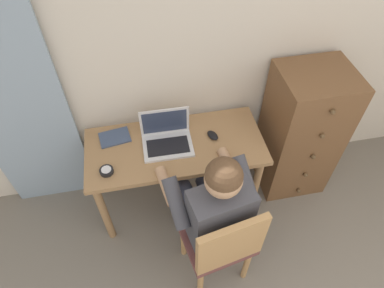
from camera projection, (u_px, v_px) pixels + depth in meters
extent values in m
cube|color=beige|center=(240.00, 41.00, 2.23)|extent=(4.80, 0.05, 2.50)
cube|color=#8EA3B7|center=(9.00, 94.00, 2.10)|extent=(0.64, 0.03, 2.20)
cube|color=#9E754C|center=(175.00, 147.00, 2.36)|extent=(1.24, 0.56, 0.03)
cylinder|color=#9E754C|center=(104.00, 213.00, 2.41)|extent=(0.06, 0.06, 0.68)
cylinder|color=#9E754C|center=(255.00, 188.00, 2.56)|extent=(0.06, 0.06, 0.68)
cylinder|color=#9E754C|center=(103.00, 165.00, 2.70)|extent=(0.06, 0.06, 0.68)
cylinder|color=#9E754C|center=(239.00, 145.00, 2.84)|extent=(0.06, 0.06, 0.68)
cube|color=brown|center=(300.00, 133.00, 2.62)|extent=(0.51, 0.45, 1.13)
sphere|color=brown|center=(299.00, 191.00, 2.81)|extent=(0.04, 0.04, 0.04)
sphere|color=brown|center=(306.00, 175.00, 2.64)|extent=(0.04, 0.04, 0.04)
sphere|color=brown|center=(313.00, 157.00, 2.47)|extent=(0.04, 0.04, 0.04)
sphere|color=brown|center=(322.00, 136.00, 2.30)|extent=(0.04, 0.04, 0.04)
sphere|color=brown|center=(333.00, 112.00, 2.13)|extent=(0.04, 0.04, 0.04)
cube|color=brown|center=(216.00, 236.00, 2.18)|extent=(0.48, 0.47, 0.05)
cube|color=tan|center=(231.00, 245.00, 1.89)|extent=(0.42, 0.11, 0.42)
cylinder|color=tan|center=(226.00, 224.00, 2.49)|extent=(0.04, 0.04, 0.43)
cylinder|color=tan|center=(183.00, 240.00, 2.41)|extent=(0.04, 0.04, 0.43)
cylinder|color=tan|center=(247.00, 264.00, 2.30)|extent=(0.04, 0.04, 0.43)
cylinder|color=tan|center=(200.00, 283.00, 2.22)|extent=(0.04, 0.04, 0.43)
cylinder|color=#33384C|center=(216.00, 201.00, 2.30)|extent=(0.21, 0.42, 0.14)
cylinder|color=#33384C|center=(191.00, 209.00, 2.26)|extent=(0.21, 0.42, 0.14)
cylinder|color=#33384C|center=(203.00, 197.00, 2.61)|extent=(0.11, 0.11, 0.50)
cylinder|color=#33384C|center=(182.00, 204.00, 2.57)|extent=(0.11, 0.11, 0.50)
cube|color=#3F3F47|center=(220.00, 216.00, 1.96)|extent=(0.39, 0.26, 0.46)
cylinder|color=#3F3F47|center=(245.00, 180.00, 2.03)|extent=(0.14, 0.31, 0.25)
cylinder|color=#3F3F47|center=(176.00, 203.00, 1.93)|extent=(0.14, 0.31, 0.25)
cylinder|color=tan|center=(229.00, 166.00, 2.24)|extent=(0.12, 0.28, 0.11)
cylinder|color=tan|center=(166.00, 186.00, 2.13)|extent=(0.12, 0.28, 0.11)
sphere|color=tan|center=(223.00, 179.00, 1.70)|extent=(0.20, 0.20, 0.20)
sphere|color=#513823|center=(224.00, 176.00, 1.68)|extent=(0.20, 0.20, 0.20)
cube|color=silver|center=(168.00, 146.00, 2.33)|extent=(0.34, 0.25, 0.02)
cube|color=black|center=(168.00, 146.00, 2.31)|extent=(0.29, 0.16, 0.00)
cube|color=silver|center=(165.00, 121.00, 2.32)|extent=(0.34, 0.02, 0.22)
cube|color=#2D3851|center=(165.00, 122.00, 2.31)|extent=(0.31, 0.01, 0.18)
ellipsoid|color=black|center=(213.00, 135.00, 2.38)|extent=(0.09, 0.12, 0.03)
cylinder|color=black|center=(107.00, 171.00, 2.18)|extent=(0.09, 0.09, 0.03)
cylinder|color=silver|center=(106.00, 169.00, 2.17)|extent=(0.06, 0.06, 0.00)
cube|color=#3D4C6B|center=(115.00, 137.00, 2.38)|extent=(0.23, 0.18, 0.01)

